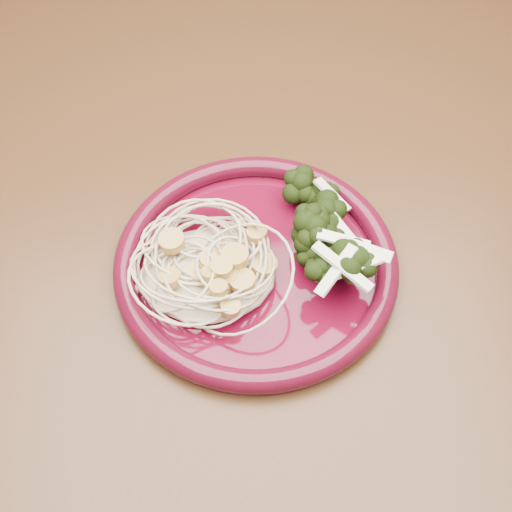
{
  "coord_description": "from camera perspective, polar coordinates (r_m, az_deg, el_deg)",
  "views": [
    {
      "loc": [
        0.05,
        -0.41,
        1.25
      ],
      "look_at": [
        0.09,
        -0.06,
        0.77
      ],
      "focal_mm": 50.0,
      "sensor_mm": 36.0,
      "label": 1
    }
  ],
  "objects": [
    {
      "name": "dining_table",
      "position": [
        0.73,
        -7.25,
        -2.29
      ],
      "size": [
        1.2,
        0.8,
        0.75
      ],
      "color": "#472814",
      "rests_on": "ground"
    },
    {
      "name": "dinner_plate",
      "position": [
        0.61,
        -0.0,
        -0.62
      ],
      "size": [
        0.28,
        0.28,
        0.02
      ],
      "rotation": [
        0.0,
        0.0,
        0.19
      ],
      "color": "#490517",
      "rests_on": "dining_table"
    },
    {
      "name": "spaghetti_pile",
      "position": [
        0.59,
        -3.85,
        -0.99
      ],
      "size": [
        0.13,
        0.12,
        0.03
      ],
      "primitive_type": "ellipsoid",
      "rotation": [
        0.0,
        0.0,
        0.19
      ],
      "color": "#C8B390",
      "rests_on": "dinner_plate"
    },
    {
      "name": "scallop_cluster",
      "position": [
        0.57,
        -4.01,
        0.82
      ],
      "size": [
        0.13,
        0.13,
        0.04
      ],
      "primitive_type": null,
      "rotation": [
        0.0,
        0.0,
        0.19
      ],
      "color": "tan",
      "rests_on": "spaghetti_pile"
    },
    {
      "name": "broccoli_pile",
      "position": [
        0.6,
        4.64,
        1.45
      ],
      "size": [
        0.1,
        0.14,
        0.04
      ],
      "primitive_type": "ellipsoid",
      "rotation": [
        0.0,
        0.0,
        0.19
      ],
      "color": "black",
      "rests_on": "dinner_plate"
    },
    {
      "name": "onion_garnish",
      "position": [
        0.58,
        4.81,
        3.11
      ],
      "size": [
        0.07,
        0.09,
        0.05
      ],
      "primitive_type": null,
      "rotation": [
        0.0,
        0.0,
        0.19
      ],
      "color": "silver",
      "rests_on": "broccoli_pile"
    }
  ]
}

